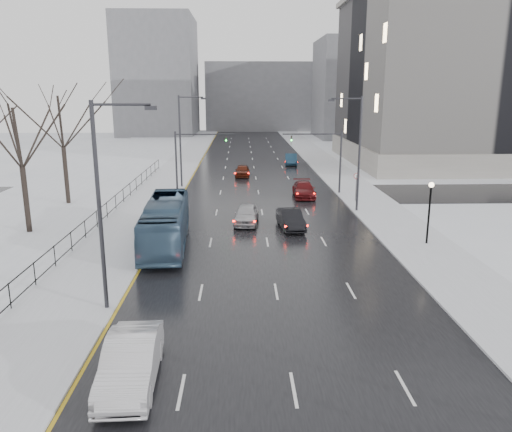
{
  "coord_description": "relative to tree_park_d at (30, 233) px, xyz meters",
  "views": [
    {
      "loc": [
        -1.82,
        -2.68,
        10.34
      ],
      "look_at": [
        -0.87,
        28.75,
        2.5
      ],
      "focal_mm": 35.0,
      "sensor_mm": 36.0,
      "label": 1
    }
  ],
  "objects": [
    {
      "name": "bus",
      "position": [
        10.8,
        -3.56,
        1.62
      ],
      "size": [
        3.35,
        11.48,
        3.16
      ],
      "primitive_type": "imported",
      "rotation": [
        0.0,
        0.0,
        0.06
      ],
      "color": "#38536D",
      "rests_on": "road"
    },
    {
      "name": "no_uturn_sign",
      "position": [
        27.0,
        10.0,
        2.3
      ],
      "size": [
        0.6,
        0.06,
        2.7
      ],
      "color": "#2D2D33",
      "rests_on": "sidewalk_right"
    },
    {
      "name": "road",
      "position": [
        17.8,
        26.0,
        0.02
      ],
      "size": [
        16.0,
        150.0,
        0.04
      ],
      "primitive_type": "cube",
      "color": "black",
      "rests_on": "ground"
    },
    {
      "name": "sidewalk_right",
      "position": [
        28.3,
        26.0,
        0.08
      ],
      "size": [
        5.0,
        150.0,
        0.16
      ],
      "primitive_type": "cube",
      "color": "silver",
      "rests_on": "ground"
    },
    {
      "name": "sedan_right_distant",
      "position": [
        23.28,
        35.43,
        0.83
      ],
      "size": [
        2.03,
        4.9,
        1.58
      ],
      "primitive_type": "imported",
      "rotation": [
        0.0,
        0.0,
        -0.08
      ],
      "color": "navy",
      "rests_on": "road"
    },
    {
      "name": "iron_fence",
      "position": [
        4.8,
        -4.0,
        0.91
      ],
      "size": [
        0.06,
        70.0,
        1.3
      ],
      "color": "black",
      "rests_on": "sidewalk_left"
    },
    {
      "name": "cross_road",
      "position": [
        17.8,
        14.0,
        0.02
      ],
      "size": [
        130.0,
        10.0,
        0.04
      ],
      "primitive_type": "cube",
      "color": "black",
      "rests_on": "ground"
    },
    {
      "name": "bldg_far_left",
      "position": [
        -4.2,
        91.0,
        14.0
      ],
      "size": [
        18.0,
        22.0,
        28.0
      ],
      "primitive_type": "cube",
      "color": "slate",
      "rests_on": "ground"
    },
    {
      "name": "streetlight_r_mid",
      "position": [
        25.97,
        6.0,
        5.62
      ],
      "size": [
        2.95,
        0.25,
        10.0
      ],
      "color": "#2D2D33",
      "rests_on": "ground"
    },
    {
      "name": "mast_signal_left",
      "position": [
        10.47,
        14.0,
        4.11
      ],
      "size": [
        6.1,
        0.33,
        6.5
      ],
      "color": "#2D2D33",
      "rests_on": "ground"
    },
    {
      "name": "sedan_center_far",
      "position": [
        16.15,
        25.13,
        0.78
      ],
      "size": [
        1.9,
        4.38,
        1.47
      ],
      "primitive_type": "imported",
      "rotation": [
        0.0,
        0.0,
        -0.04
      ],
      "color": "#4C190D",
      "rests_on": "road"
    },
    {
      "name": "tree_park_e",
      "position": [
        -0.4,
        10.0,
        0.0
      ],
      "size": [
        9.45,
        9.45,
        13.5
      ],
      "primitive_type": null,
      "color": "black",
      "rests_on": "ground"
    },
    {
      "name": "bldg_far_center",
      "position": [
        21.8,
        106.0,
        9.0
      ],
      "size": [
        30.0,
        18.0,
        18.0
      ],
      "primitive_type": "cube",
      "color": "slate",
      "rests_on": "ground"
    },
    {
      "name": "civic_building",
      "position": [
        52.8,
        38.0,
        11.21
      ],
      "size": [
        41.0,
        31.0,
        24.8
      ],
      "color": "gray",
      "rests_on": "ground"
    },
    {
      "name": "sedan_center_near",
      "position": [
        16.39,
        2.09,
        0.81
      ],
      "size": [
        2.23,
        4.66,
        1.54
      ],
      "primitive_type": "imported",
      "rotation": [
        0.0,
        0.0,
        -0.09
      ],
      "color": "#AFAEB2",
      "rests_on": "road"
    },
    {
      "name": "mast_signal_right",
      "position": [
        25.13,
        14.0,
        4.11
      ],
      "size": [
        6.1,
        0.33,
        6.5
      ],
      "color": "#2D2D33",
      "rests_on": "ground"
    },
    {
      "name": "streetlight_l_far",
      "position": [
        9.63,
        18.0,
        5.62
      ],
      "size": [
        2.95,
        0.25,
        10.0
      ],
      "color": "#2D2D33",
      "rests_on": "ground"
    },
    {
      "name": "lamppost_r_mid",
      "position": [
        28.8,
        -4.0,
        2.94
      ],
      "size": [
        0.36,
        0.36,
        4.28
      ],
      "color": "black",
      "rests_on": "sidewalk_right"
    },
    {
      "name": "sedan_right_far",
      "position": [
        22.3,
        12.5,
        0.79
      ],
      "size": [
        2.26,
        5.24,
        1.5
      ],
      "primitive_type": "imported",
      "rotation": [
        0.0,
        0.0,
        -0.03
      ],
      "color": "#560E11",
      "rests_on": "road"
    },
    {
      "name": "park_strip",
      "position": [
        -2.2,
        26.0,
        0.06
      ],
      "size": [
        14.0,
        150.0,
        0.12
      ],
      "primitive_type": "cube",
      "color": "white",
      "rests_on": "ground"
    },
    {
      "name": "sedan_right_near",
      "position": [
        19.79,
        0.54,
        0.79
      ],
      "size": [
        2.06,
        4.68,
        1.5
      ],
      "primitive_type": "imported",
      "rotation": [
        0.0,
        0.0,
        0.11
      ],
      "color": "black",
      "rests_on": "road"
    },
    {
      "name": "sedan_left_near",
      "position": [
        11.96,
        -20.4,
        0.9
      ],
      "size": [
        2.06,
        5.3,
        1.72
      ],
      "primitive_type": "imported",
      "rotation": [
        0.0,
        0.0,
        0.05
      ],
      "color": "silver",
      "rests_on": "road"
    },
    {
      "name": "bldg_far_right",
      "position": [
        45.8,
        81.0,
        11.0
      ],
      "size": [
        24.0,
        20.0,
        22.0
      ],
      "primitive_type": "cube",
      "color": "slate",
      "rests_on": "ground"
    },
    {
      "name": "sidewalk_left",
      "position": [
        7.3,
        26.0,
        0.08
      ],
      "size": [
        5.0,
        150.0,
        0.16
      ],
      "primitive_type": "cube",
      "color": "silver",
      "rests_on": "ground"
    },
    {
      "name": "streetlight_l_near",
      "position": [
        9.63,
        -14.0,
        5.62
      ],
      "size": [
        2.95,
        0.25,
        10.0
      ],
      "color": "#2D2D33",
      "rests_on": "ground"
    },
    {
      "name": "tree_park_d",
      "position": [
        0.0,
        0.0,
        0.0
      ],
      "size": [
        8.75,
        8.75,
        12.5
      ],
      "primitive_type": null,
      "color": "black",
      "rests_on": "ground"
    }
  ]
}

